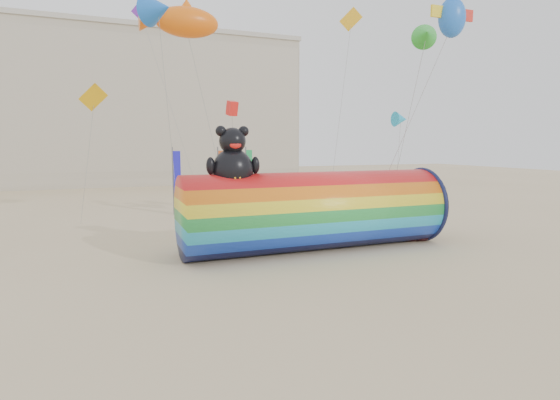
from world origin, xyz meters
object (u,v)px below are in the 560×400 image
object	(u,v)px
kite_handler	(389,221)
windsock_assembly	(315,209)
hotel_building	(75,108)
fabric_bundle	(411,238)

from	to	relation	value
kite_handler	windsock_assembly	bearing A→B (deg)	16.83
windsock_assembly	hotel_building	bearing A→B (deg)	106.54
kite_handler	fabric_bundle	bearing A→B (deg)	89.09
fabric_bundle	windsock_assembly	bearing A→B (deg)	177.56
kite_handler	fabric_bundle	distance (m)	2.21
windsock_assembly	kite_handler	xyz separation A→B (m)	(5.92, 1.88, -1.33)
windsock_assembly	fabric_bundle	world-z (taller)	windsock_assembly
hotel_building	fabric_bundle	world-z (taller)	hotel_building
hotel_building	kite_handler	size ratio (longest dim) A/B	39.13
windsock_assembly	kite_handler	size ratio (longest dim) A/B	8.92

